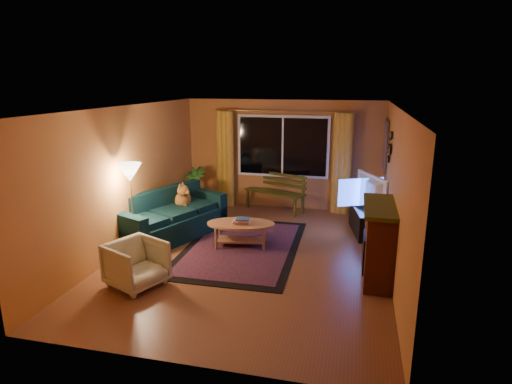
% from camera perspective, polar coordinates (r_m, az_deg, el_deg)
% --- Properties ---
extents(floor, '(4.50, 6.00, 0.02)m').
position_cam_1_polar(floor, '(7.43, -0.54, -8.51)').
color(floor, brown).
rests_on(floor, ground).
extents(ceiling, '(4.50, 6.00, 0.02)m').
position_cam_1_polar(ceiling, '(6.85, -0.59, 11.28)').
color(ceiling, white).
rests_on(ceiling, ground).
extents(wall_back, '(4.50, 0.02, 2.50)m').
position_cam_1_polar(wall_back, '(9.92, 3.62, 4.98)').
color(wall_back, '#C2783A').
rests_on(wall_back, ground).
extents(wall_left, '(0.02, 6.00, 2.50)m').
position_cam_1_polar(wall_left, '(7.87, -16.76, 1.83)').
color(wall_left, '#C2783A').
rests_on(wall_left, ground).
extents(wall_right, '(0.02, 6.00, 2.50)m').
position_cam_1_polar(wall_right, '(6.87, 18.07, -0.10)').
color(wall_right, '#C2783A').
rests_on(wall_right, ground).
extents(window, '(2.00, 0.02, 1.30)m').
position_cam_1_polar(window, '(9.83, 3.57, 6.06)').
color(window, black).
rests_on(window, wall_back).
extents(curtain_rod, '(3.20, 0.03, 0.03)m').
position_cam_1_polar(curtain_rod, '(9.70, 3.60, 10.70)').
color(curtain_rod, '#BF8C3F').
rests_on(curtain_rod, wall_back).
extents(curtain_left, '(0.36, 0.36, 2.24)m').
position_cam_1_polar(curtain_left, '(10.13, -4.09, 4.42)').
color(curtain_left, gold).
rests_on(curtain_left, ground).
extents(curtain_right, '(0.36, 0.36, 2.24)m').
position_cam_1_polar(curtain_right, '(9.69, 11.38, 3.70)').
color(curtain_right, gold).
rests_on(curtain_right, ground).
extents(bench, '(1.49, 0.95, 0.43)m').
position_cam_1_polar(bench, '(9.87, 2.50, -1.22)').
color(bench, '#36350E').
rests_on(bench, ground).
extents(potted_plant, '(0.71, 0.71, 0.99)m').
position_cam_1_polar(potted_plant, '(9.97, -8.14, 0.46)').
color(potted_plant, '#235B1E').
rests_on(potted_plant, ground).
extents(sofa, '(1.73, 2.38, 0.89)m').
position_cam_1_polar(sofa, '(8.27, -11.29, -3.03)').
color(sofa, black).
rests_on(sofa, ground).
extents(dog, '(0.40, 0.52, 0.53)m').
position_cam_1_polar(dog, '(8.61, -9.72, -0.45)').
color(dog, '#9C6127').
rests_on(dog, sofa).
extents(armchair, '(0.91, 0.93, 0.74)m').
position_cam_1_polar(armchair, '(6.50, -15.68, -8.97)').
color(armchair, beige).
rests_on(armchair, ground).
extents(floor_lamp, '(0.33, 0.33, 1.60)m').
position_cam_1_polar(floor_lamp, '(7.54, -16.16, -2.24)').
color(floor_lamp, '#BF8C3F').
rests_on(floor_lamp, ground).
extents(rug, '(2.00, 3.13, 0.02)m').
position_cam_1_polar(rug, '(7.75, -1.88, -7.35)').
color(rug, maroon).
rests_on(rug, ground).
extents(coffee_table, '(1.40, 1.40, 0.44)m').
position_cam_1_polar(coffee_table, '(7.75, -2.02, -5.67)').
color(coffee_table, '#B6754C').
rests_on(coffee_table, ground).
extents(tv_console, '(0.60, 1.24, 0.49)m').
position_cam_1_polar(tv_console, '(8.66, 14.22, -3.75)').
color(tv_console, black).
rests_on(tv_console, ground).
extents(television, '(0.65, 1.11, 0.67)m').
position_cam_1_polar(television, '(8.49, 14.47, -0.02)').
color(television, black).
rests_on(television, tv_console).
extents(fireplace, '(0.40, 1.20, 1.10)m').
position_cam_1_polar(fireplace, '(6.68, 16.05, -6.67)').
color(fireplace, maroon).
rests_on(fireplace, ground).
extents(mirror_cluster, '(0.06, 0.60, 0.56)m').
position_cam_1_polar(mirror_cluster, '(8.03, 17.34, 6.03)').
color(mirror_cluster, black).
rests_on(mirror_cluster, wall_right).
extents(painting, '(0.04, 0.76, 0.96)m').
position_cam_1_polar(painting, '(9.19, 16.89, 6.13)').
color(painting, '#D25F23').
rests_on(painting, wall_right).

